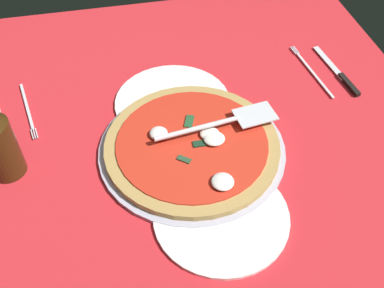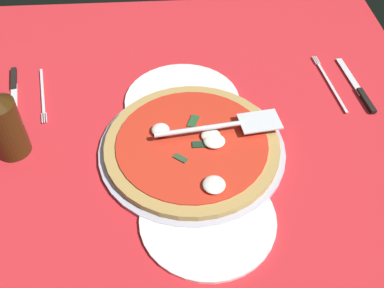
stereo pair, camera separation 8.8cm
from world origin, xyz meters
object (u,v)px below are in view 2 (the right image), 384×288
object	(u,v)px
pizza	(192,145)
dinner_plate_right	(208,219)
place_setting_far	(344,87)
pizza_server	(226,126)
beer_bottle	(2,121)
dinner_plate_left	(182,101)
place_setting_near	(28,94)

from	to	relation	value
pizza	dinner_plate_right	bearing A→B (deg)	5.72
place_setting_far	dinner_plate_right	bearing A→B (deg)	128.44
pizza_server	beer_bottle	distance (cm)	42.58
dinner_plate_right	dinner_plate_left	bearing A→B (deg)	-174.67
pizza	pizza_server	world-z (taller)	pizza_server
pizza_server	beer_bottle	bearing A→B (deg)	172.33
pizza	pizza_server	distance (cm)	7.68
pizza	place_setting_far	world-z (taller)	pizza
place_setting_near	dinner_plate_right	bearing A→B (deg)	34.85
pizza	place_setting_near	world-z (taller)	pizza
place_setting_near	place_setting_far	world-z (taller)	same
dinner_plate_left	pizza	xyz separation A→B (cm)	(14.85, 1.28, 1.50)
dinner_plate_left	pizza	world-z (taller)	pizza
pizza_server	place_setting_far	distance (cm)	33.06
pizza_server	place_setting_near	bearing A→B (deg)	150.38
dinner_plate_right	pizza_server	world-z (taller)	pizza_server
dinner_plate_left	place_setting_near	distance (cm)	35.11
dinner_plate_right	place_setting_near	xyz separation A→B (cm)	(-36.19, -37.70, -0.15)
place_setting_far	dinner_plate_left	bearing A→B (deg)	87.75
dinner_plate_left	place_setting_near	size ratio (longest dim) A/B	1.14
dinner_plate_right	beer_bottle	world-z (taller)	beer_bottle
dinner_plate_right	place_setting_far	xyz separation A→B (cm)	(-33.70, 34.49, -0.15)
pizza	pizza_server	size ratio (longest dim) A/B	1.35
dinner_plate_left	pizza	distance (cm)	14.98
pizza	place_setting_far	xyz separation A→B (cm)	(-17.24, 36.14, -1.65)
dinner_plate_left	dinner_plate_right	bearing A→B (deg)	5.33
dinner_plate_right	place_setting_far	size ratio (longest dim) A/B	1.11
dinner_plate_left	dinner_plate_right	distance (cm)	31.46
dinner_plate_right	place_setting_near	world-z (taller)	place_setting_near
dinner_plate_right	beer_bottle	bearing A→B (deg)	-116.95
dinner_plate_right	beer_bottle	size ratio (longest dim) A/B	1.10
pizza	beer_bottle	world-z (taller)	beer_bottle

